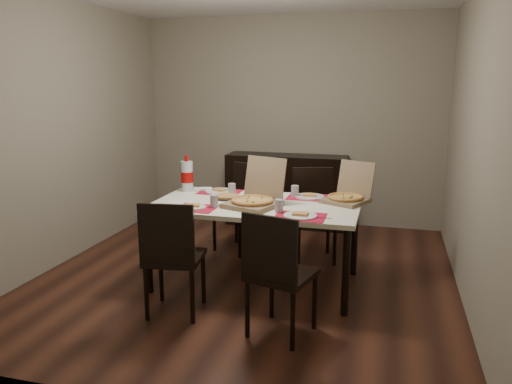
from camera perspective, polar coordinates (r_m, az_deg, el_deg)
ground at (r=4.80m, az=-1.05°, el=-9.59°), size 3.80×4.00×0.02m
room_walls at (r=4.87m, az=0.33°, el=11.77°), size 3.84×4.02×2.62m
sideboard at (r=6.32m, az=3.47°, el=0.19°), size 1.50×0.40×0.90m
dining_table at (r=4.41m, az=-0.00°, el=-2.11°), size 1.80×1.00×0.75m
chair_near_left at (r=3.90m, az=-9.60°, el=-6.94°), size 0.47×0.47×0.93m
chair_near_right at (r=3.53m, az=2.42°, el=-8.89°), size 0.52×0.52×0.93m
chair_far_left at (r=5.40m, az=-1.60°, el=-1.27°), size 0.55×0.55×0.93m
chair_far_right at (r=5.16m, az=6.59°, el=-2.00°), size 0.53×0.53×0.93m
setting_near_left at (r=4.26m, az=-6.82°, el=-1.51°), size 0.45×0.30×0.11m
setting_near_right at (r=3.99m, az=4.45°, el=-2.42°), size 0.48×0.30×0.11m
setting_far_left at (r=4.82m, az=-4.02°, el=0.16°), size 0.45×0.30×0.11m
setting_far_right at (r=4.63m, az=5.72°, el=-0.37°), size 0.47×0.30×0.11m
napkin_loose at (r=4.39m, az=-0.47°, el=-1.19°), size 0.16×0.16×0.02m
pizza_box_center at (r=4.28m, az=-0.18°, el=-0.82°), size 0.52×0.55×0.40m
pizza_box_right at (r=4.50m, az=10.38°, el=-0.43°), size 0.48×0.50×0.35m
faina_plate at (r=4.58m, az=-3.40°, el=-0.55°), size 0.26×0.26×0.03m
dip_bowl at (r=4.56m, az=2.43°, el=-0.62°), size 0.14×0.14×0.03m
soda_bottle at (r=4.89m, az=-7.89°, el=1.80°), size 0.12×0.12×0.35m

